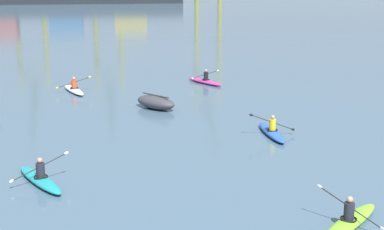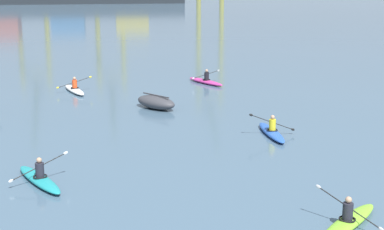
% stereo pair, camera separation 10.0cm
% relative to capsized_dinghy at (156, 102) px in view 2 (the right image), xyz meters
% --- Properties ---
extents(capsized_dinghy, '(2.49, 2.71, 0.76)m').
position_rel_capsized_dinghy_xyz_m(capsized_dinghy, '(0.00, 0.00, 0.00)').
color(capsized_dinghy, '#38383D').
rests_on(capsized_dinghy, ground).
extents(kayak_lime, '(2.89, 2.76, 1.09)m').
position_rel_capsized_dinghy_xyz_m(kayak_lime, '(4.23, -15.66, -0.18)').
color(kayak_lime, '#7ABC2D').
rests_on(kayak_lime, ground).
extents(kayak_blue, '(2.17, 3.41, 1.07)m').
position_rel_capsized_dinghy_xyz_m(kayak_blue, '(4.70, -5.95, -0.18)').
color(kayak_blue, '#2856B2').
rests_on(kayak_blue, ground).
extents(kayak_teal, '(2.10, 3.29, 1.00)m').
position_rel_capsized_dinghy_xyz_m(kayak_teal, '(-4.97, -10.71, -0.18)').
color(kayak_teal, teal).
rests_on(kayak_teal, ground).
extents(kayak_white, '(2.13, 3.41, 0.95)m').
position_rel_capsized_dinghy_xyz_m(kayak_white, '(-4.55, 5.12, -0.18)').
color(kayak_white, silver).
rests_on(kayak_white, ground).
extents(kayak_magenta, '(2.16, 3.27, 0.95)m').
position_rel_capsized_dinghy_xyz_m(kayak_magenta, '(3.83, 6.70, -0.18)').
color(kayak_magenta, '#C13384').
rests_on(kayak_magenta, ground).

